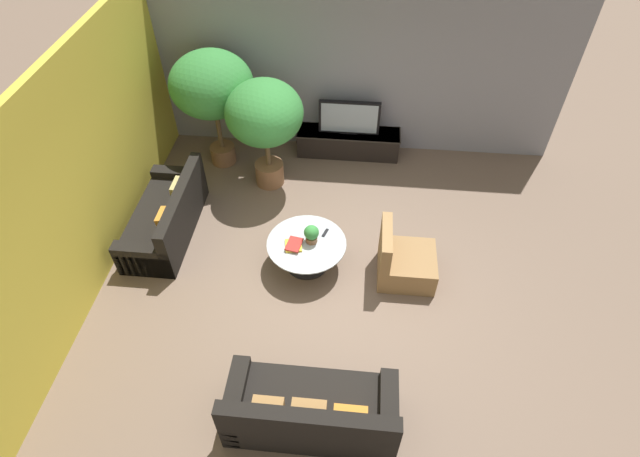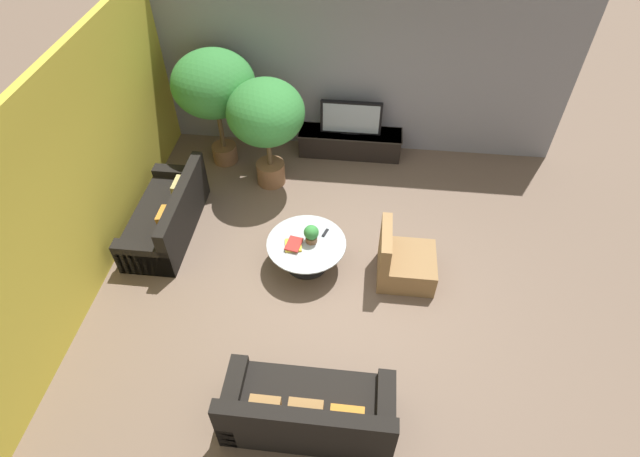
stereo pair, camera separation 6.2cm
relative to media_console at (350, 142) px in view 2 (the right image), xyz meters
name	(u,v)px [view 2 (the right image)]	position (x,y,z in m)	size (l,w,h in m)	color
ground_plane	(329,275)	(-0.10, -2.94, -0.24)	(24.00, 24.00, 0.00)	brown
back_wall_stone	(349,70)	(-0.10, 0.32, 1.26)	(7.40, 0.12, 3.00)	gray
side_wall_left	(85,170)	(-3.36, -2.74, 1.26)	(0.12, 7.40, 3.00)	gold
media_console	(350,142)	(0.00, 0.00, 0.00)	(1.87, 0.50, 0.46)	black
television	(351,118)	(0.00, 0.00, 0.53)	(1.07, 0.13, 0.62)	black
coffee_table	(307,249)	(-0.44, -2.75, 0.08)	(1.13, 1.13, 0.45)	black
couch_by_wall	(168,216)	(-2.66, -2.28, 0.04)	(0.84, 1.90, 0.84)	black
couch_near_entry	(308,411)	(-0.12, -5.12, 0.05)	(1.89, 0.84, 0.84)	black
armchair_wicker	(403,262)	(0.94, -2.82, 0.03)	(0.80, 0.76, 0.86)	olive
potted_palm_tall	(214,86)	(-2.23, -0.46, 1.26)	(1.36, 1.36, 2.07)	brown
potted_palm_corner	(266,116)	(-1.29, -0.96, 1.08)	(1.23, 1.23, 1.90)	brown
potted_plant_tabletop	(311,234)	(-0.37, -2.71, 0.36)	(0.21, 0.21, 0.28)	brown
book_stack	(294,245)	(-0.61, -2.84, 0.24)	(0.27, 0.30, 0.06)	gold
remote_black	(325,233)	(-0.19, -2.54, 0.22)	(0.04, 0.16, 0.02)	black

